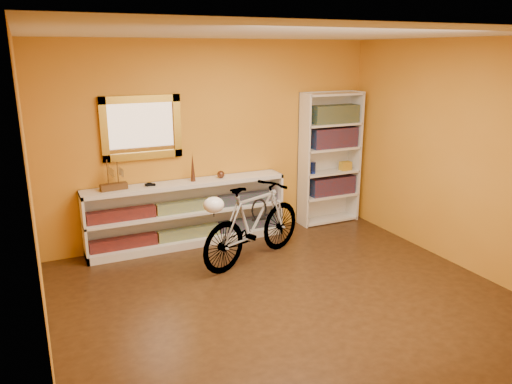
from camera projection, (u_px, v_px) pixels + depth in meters
name	position (u px, v px, depth m)	size (l,w,h in m)	color
floor	(284.00, 297.00, 5.16)	(4.50, 4.00, 0.01)	black
ceiling	(289.00, 33.00, 4.44)	(4.50, 4.00, 0.01)	silver
back_wall	(214.00, 142.00, 6.55)	(4.50, 0.01, 2.60)	orange
left_wall	(32.00, 205.00, 3.88)	(0.01, 4.00, 2.60)	orange
right_wall	(460.00, 155.00, 5.71)	(0.01, 4.00, 2.60)	orange
gilt_mirror	(142.00, 128.00, 6.06)	(0.98, 0.06, 0.78)	olive
wall_socket	(275.00, 209.00, 7.18)	(0.09, 0.01, 0.09)	silver
console_unit	(188.00, 214.00, 6.44)	(2.60, 0.35, 0.85)	silver
cd_row_lower	(189.00, 233.00, 6.49)	(2.50, 0.13, 0.14)	black
cd_row_upper	(188.00, 206.00, 6.39)	(2.50, 0.13, 0.14)	navy
model_ship	(113.00, 175.00, 5.90)	(0.32, 0.12, 0.38)	#402712
toy_car	(150.00, 186.00, 6.13)	(0.00, 0.00, 0.00)	black
bronze_ornament	(193.00, 167.00, 6.31)	(0.06, 0.06, 0.37)	#512C1B
decorative_orb	(221.00, 174.00, 6.50)	(0.10, 0.10, 0.10)	#512C1B
bookcase	(330.00, 159.00, 7.19)	(0.90, 0.30, 1.90)	silver
book_row_a	(332.00, 185.00, 7.32)	(0.70, 0.22, 0.26)	maroon
book_row_b	(334.00, 138.00, 7.13)	(0.70, 0.22, 0.28)	maroon
book_row_c	(335.00, 114.00, 7.03)	(0.70, 0.22, 0.25)	navy
travel_mug	(313.00, 168.00, 7.08)	(0.07, 0.07, 0.17)	navy
red_tin	(318.00, 117.00, 6.97)	(0.15, 0.15, 0.20)	maroon
yellow_bag	(345.00, 166.00, 7.29)	(0.16, 0.11, 0.13)	gold
bicycle	(254.00, 223.00, 5.93)	(1.64, 0.42, 0.96)	silver
helmet	(214.00, 205.00, 5.39)	(0.23, 0.22, 0.17)	white
u_lock	(259.00, 209.00, 5.96)	(0.20, 0.20, 0.02)	black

